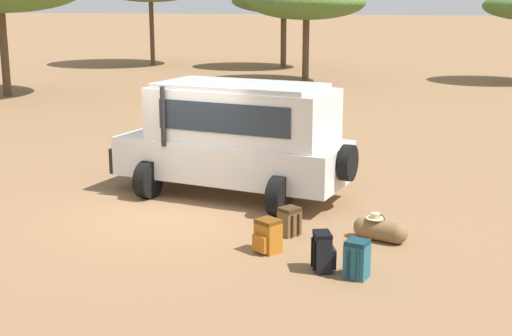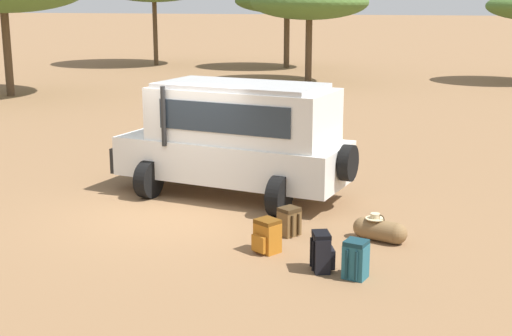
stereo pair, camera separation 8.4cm
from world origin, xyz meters
TOP-DOWN VIEW (x-y plane):
  - ground_plane at (0.00, 0.00)m, footprint 320.00×320.00m
  - safari_vehicle at (0.87, 1.64)m, footprint 5.48×3.34m
  - backpack_beside_front_wheel at (2.48, -0.69)m, footprint 0.48×0.46m
  - backpack_cluster_center at (3.88, -2.40)m, footprint 0.41×0.46m
  - backpack_near_rear_wheel at (3.33, -2.25)m, footprint 0.42×0.46m
  - backpack_outermost at (2.31, -1.64)m, footprint 0.50×0.51m
  - duffel_bag_low_black_case at (4.10, -0.59)m, footprint 0.97×0.58m
  - acacia_tree_right_mid at (-3.95, 29.77)m, footprint 6.25×5.62m
  - acacia_tree_far_right at (-1.35, 22.68)m, footprint 5.82×5.83m

SIDE VIEW (x-z plane):
  - ground_plane at x=0.00m, z-range 0.00..0.00m
  - duffel_bag_low_black_case at x=4.10m, z-range -0.05..0.44m
  - backpack_beside_front_wheel at x=2.48m, z-range -0.01..0.51m
  - backpack_outermost at x=2.31m, z-range -0.01..0.56m
  - backpack_cluster_center at x=3.88m, z-range -0.01..0.59m
  - backpack_near_rear_wheel at x=3.33m, z-range -0.01..0.62m
  - safari_vehicle at x=0.87m, z-range 0.07..2.51m
  - acacia_tree_far_right at x=-1.35m, z-range 1.52..6.30m
  - acacia_tree_right_mid at x=-3.95m, z-range 1.58..6.27m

